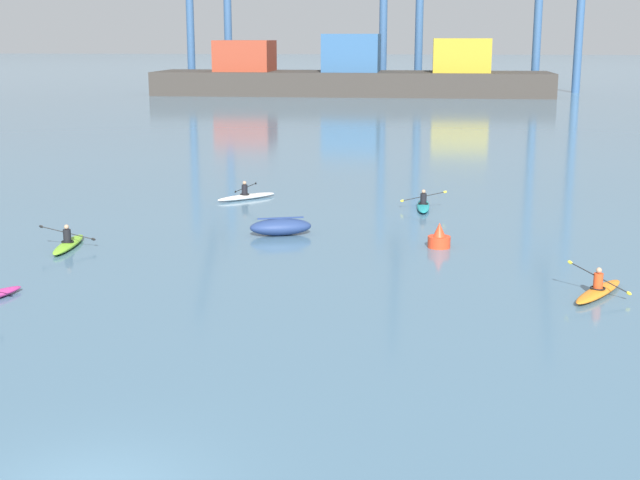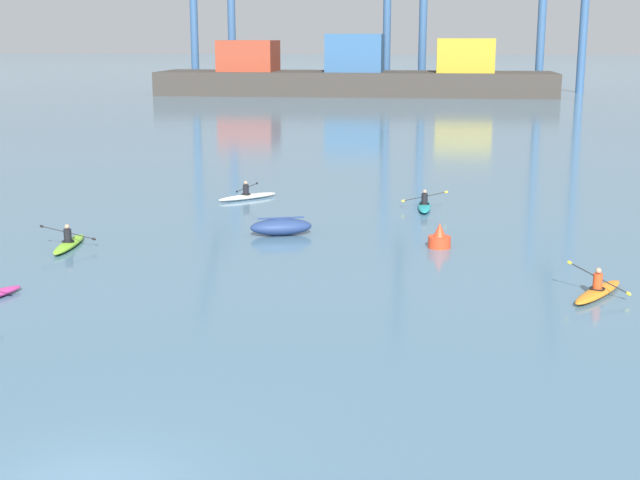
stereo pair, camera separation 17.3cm
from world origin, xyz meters
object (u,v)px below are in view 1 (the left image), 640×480
(container_barge, at_px, (352,75))
(kayak_orange, at_px, (598,290))
(capsized_dinghy, at_px, (281,227))
(kayak_teal, at_px, (423,205))
(kayak_white, at_px, (246,196))
(kayak_lime, at_px, (68,243))
(channel_buoy, at_px, (439,239))

(container_barge, height_order, kayak_orange, container_barge)
(capsized_dinghy, height_order, kayak_teal, kayak_teal)
(kayak_white, relative_size, kayak_orange, 0.90)
(container_barge, height_order, kayak_teal, container_barge)
(container_barge, bearing_deg, kayak_lime, -92.02)
(container_barge, height_order, kayak_lime, container_barge)
(container_barge, distance_m, kayak_teal, 84.89)
(channel_buoy, bearing_deg, kayak_orange, -50.51)
(channel_buoy, bearing_deg, kayak_teal, 94.73)
(container_barge, distance_m, kayak_orange, 99.69)
(capsized_dinghy, height_order, kayak_orange, kayak_orange)
(kayak_teal, bearing_deg, kayak_orange, -68.06)
(kayak_lime, bearing_deg, kayak_teal, 35.32)
(kayak_teal, bearing_deg, kayak_lime, -144.68)
(channel_buoy, distance_m, kayak_white, 13.56)
(capsized_dinghy, distance_m, channel_buoy, 6.74)
(kayak_lime, bearing_deg, capsized_dinghy, 22.22)
(capsized_dinghy, bearing_deg, kayak_lime, -157.78)
(capsized_dinghy, relative_size, kayak_lime, 0.82)
(kayak_white, bearing_deg, kayak_teal, -9.15)
(kayak_lime, bearing_deg, container_barge, 87.98)
(channel_buoy, bearing_deg, kayak_lime, -172.92)
(kayak_lime, relative_size, kayak_orange, 1.07)
(kayak_white, bearing_deg, container_barge, 91.07)
(channel_buoy, height_order, kayak_orange, kayak_orange)
(kayak_lime, relative_size, kayak_teal, 1.01)
(container_barge, relative_size, kayak_orange, 17.29)
(capsized_dinghy, height_order, kayak_white, kayak_white)
(channel_buoy, bearing_deg, container_barge, 96.95)
(kayak_teal, relative_size, kayak_orange, 1.06)
(capsized_dinghy, bearing_deg, kayak_white, 111.17)
(container_barge, distance_m, kayak_lime, 94.12)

